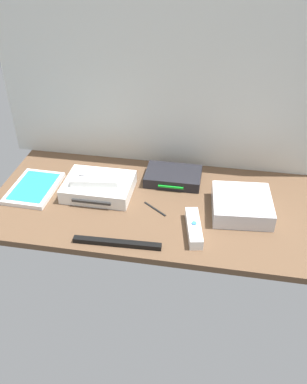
% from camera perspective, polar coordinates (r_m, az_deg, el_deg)
% --- Properties ---
extents(ground_plane, '(1.00, 0.48, 0.02)m').
position_cam_1_polar(ground_plane, '(1.26, 0.00, -1.85)').
color(ground_plane, brown).
rests_on(ground_plane, ground).
extents(back_wall, '(1.10, 0.01, 0.64)m').
position_cam_1_polar(back_wall, '(1.32, 1.93, 16.28)').
color(back_wall, silver).
rests_on(back_wall, ground).
extents(game_console, '(0.21, 0.17, 0.04)m').
position_cam_1_polar(game_console, '(1.29, -7.64, 0.73)').
color(game_console, white).
rests_on(game_console, ground_plane).
extents(mini_computer, '(0.18, 0.18, 0.05)m').
position_cam_1_polar(mini_computer, '(1.23, 12.18, -1.74)').
color(mini_computer, silver).
rests_on(mini_computer, ground_plane).
extents(game_case, '(0.14, 0.19, 0.02)m').
position_cam_1_polar(game_case, '(1.36, -16.24, 0.61)').
color(game_case, white).
rests_on(game_case, ground_plane).
extents(network_router, '(0.18, 0.12, 0.03)m').
position_cam_1_polar(network_router, '(1.34, 2.77, 2.19)').
color(network_router, black).
rests_on(network_router, ground_plane).
extents(remote_wand, '(0.06, 0.15, 0.03)m').
position_cam_1_polar(remote_wand, '(1.14, 5.64, -4.99)').
color(remote_wand, white).
rests_on(remote_wand, ground_plane).
extents(remote_classic_pad, '(0.15, 0.10, 0.02)m').
position_cam_1_polar(remote_classic_pad, '(1.28, -8.12, 2.00)').
color(remote_classic_pad, white).
rests_on(remote_classic_pad, game_console).
extents(sensor_bar, '(0.24, 0.03, 0.01)m').
position_cam_1_polar(sensor_bar, '(1.11, -5.10, -7.08)').
color(sensor_bar, black).
rests_on(sensor_bar, ground_plane).
extents(stylus_pen, '(0.08, 0.06, 0.01)m').
position_cam_1_polar(stylus_pen, '(1.22, 0.21, -2.29)').
color(stylus_pen, black).
rests_on(stylus_pen, ground_plane).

